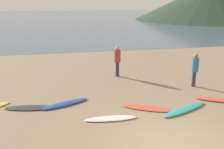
% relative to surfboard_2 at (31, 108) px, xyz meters
% --- Properties ---
extents(ground_plane, '(120.00, 120.00, 0.20)m').
position_rel_surfboard_2_xyz_m(ground_plane, '(4.47, 5.98, -0.13)').
color(ground_plane, '#8C7559').
rests_on(ground_plane, ground).
extents(ocean_water, '(140.00, 100.00, 0.01)m').
position_rel_surfboard_2_xyz_m(ocean_water, '(4.47, 61.15, -0.03)').
color(ocean_water, '#475B6B').
rests_on(ocean_water, ground).
extents(headland_hill, '(35.20, 35.20, 8.43)m').
position_rel_surfboard_2_xyz_m(headland_hill, '(36.69, 43.95, 4.18)').
color(headland_hill, '#28382B').
rests_on(headland_hill, ground).
extents(surfboard_2, '(2.27, 0.94, 0.06)m').
position_rel_surfboard_2_xyz_m(surfboard_2, '(0.00, 0.00, 0.00)').
color(surfboard_2, '#333338').
rests_on(surfboard_2, ground).
extents(surfboard_3, '(2.14, 1.27, 0.10)m').
position_rel_surfboard_2_xyz_m(surfboard_3, '(1.43, 0.09, 0.02)').
color(surfboard_3, '#1E479E').
rests_on(surfboard_3, ground).
extents(surfboard_4, '(2.03, 0.58, 0.07)m').
position_rel_surfboard_2_xyz_m(surfboard_4, '(3.06, -1.67, 0.00)').
color(surfboard_4, silver).
rests_on(surfboard_4, ground).
extents(surfboard_5, '(2.18, 1.48, 0.06)m').
position_rel_surfboard_2_xyz_m(surfboard_5, '(4.77, -1.08, -0.00)').
color(surfboard_5, '#D84C38').
rests_on(surfboard_5, ground).
extents(surfboard_6, '(2.47, 1.41, 0.09)m').
position_rel_surfboard_2_xyz_m(surfboard_6, '(6.19, -1.53, 0.01)').
color(surfboard_6, teal).
rests_on(surfboard_6, ground).
extents(surfboard_7, '(2.19, 1.47, 0.09)m').
position_rel_surfboard_2_xyz_m(surfboard_7, '(8.27, -0.98, 0.01)').
color(surfboard_7, '#D84C38').
rests_on(surfboard_7, ground).
extents(person_0, '(0.37, 0.37, 1.83)m').
position_rel_surfboard_2_xyz_m(person_0, '(4.59, 3.70, 1.05)').
color(person_0, '#2D2D38').
rests_on(person_0, ground).
extents(person_1, '(0.35, 0.35, 1.74)m').
position_rel_surfboard_2_xyz_m(person_1, '(8.07, 1.09, 0.99)').
color(person_1, '#2D2D38').
rests_on(person_1, ground).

